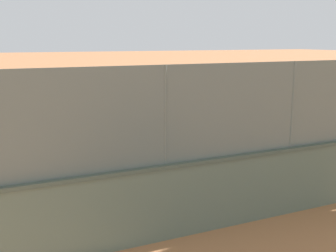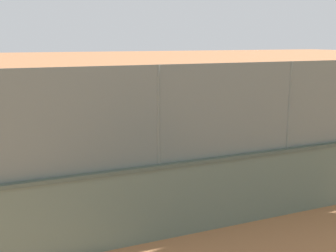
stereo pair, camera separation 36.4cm
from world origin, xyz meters
name	(u,v)px [view 1 (the left image)]	position (x,y,z in m)	size (l,w,h in m)	color
ground_plane	(60,135)	(0.00, 0.00, 0.00)	(260.00, 260.00, 0.00)	#B27247
perimeter_wall	(165,201)	(-0.18, 10.80, 0.81)	(26.19, 0.53, 1.61)	slate
fence_panel_on_wall	(165,115)	(-0.18, 10.80, 2.61)	(25.74, 0.26, 1.99)	slate
player_at_service_line	(259,150)	(-4.22, 8.53, 0.89)	(1.23, 0.72, 1.52)	#B2B2B2
player_near_wall_returning	(95,106)	(-2.05, -1.67, 0.91)	(0.80, 0.72, 1.56)	black
sports_ball	(305,201)	(-4.11, 10.64, 0.11)	(0.21, 0.21, 0.21)	orange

